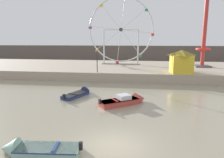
% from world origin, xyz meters
% --- Properties ---
extents(ground_plane, '(240.00, 240.00, 0.00)m').
position_xyz_m(ground_plane, '(0.00, 0.00, 0.00)').
color(ground_plane, gray).
extents(quay_promenade, '(110.00, 18.85, 1.37)m').
position_xyz_m(quay_promenade, '(0.00, 28.08, 0.69)').
color(quay_promenade, tan).
rests_on(quay_promenade, ground_plane).
extents(distant_town_skyline, '(140.00, 3.00, 4.40)m').
position_xyz_m(distant_town_skyline, '(0.00, 52.69, 2.20)').
color(distant_town_skyline, '#564C47').
rests_on(distant_town_skyline, ground_plane).
extents(motorboat_faded_red, '(4.94, 4.14, 1.40)m').
position_xyz_m(motorboat_faded_red, '(0.21, 8.49, 0.33)').
color(motorboat_faded_red, '#B24238').
rests_on(motorboat_faded_red, ground_plane).
extents(motorboat_seafoam, '(4.85, 1.75, 1.30)m').
position_xyz_m(motorboat_seafoam, '(-4.61, -1.49, 0.19)').
color(motorboat_seafoam, '#93BCAD').
rests_on(motorboat_seafoam, ground_plane).
extents(motorboat_navy_blue, '(2.88, 4.55, 1.26)m').
position_xyz_m(motorboat_navy_blue, '(-5.37, 11.10, 0.20)').
color(motorboat_navy_blue, navy).
rests_on(motorboat_navy_blue, ground_plane).
extents(ferris_wheel_white_frame, '(12.96, 1.20, 13.20)m').
position_xyz_m(ferris_wheel_white_frame, '(-2.58, 30.44, 8.00)').
color(ferris_wheel_white_frame, silver).
rests_on(ferris_wheel_white_frame, quay_promenade).
extents(drop_tower_red_tower, '(2.80, 2.80, 12.97)m').
position_xyz_m(drop_tower_red_tower, '(12.66, 28.51, 6.15)').
color(drop_tower_red_tower, '#BC332D').
rests_on(drop_tower_red_tower, quay_promenade).
extents(carnival_booth_yellow_awning, '(3.33, 3.90, 3.44)m').
position_xyz_m(carnival_booth_yellow_awning, '(7.50, 20.65, 3.16)').
color(carnival_booth_yellow_awning, yellow).
rests_on(carnival_booth_yellow_awning, quay_promenade).
extents(promenade_lamp_near, '(0.32, 0.32, 3.65)m').
position_xyz_m(promenade_lamp_near, '(-5.11, 19.42, 3.78)').
color(promenade_lamp_near, '#2D2D33').
rests_on(promenade_lamp_near, quay_promenade).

